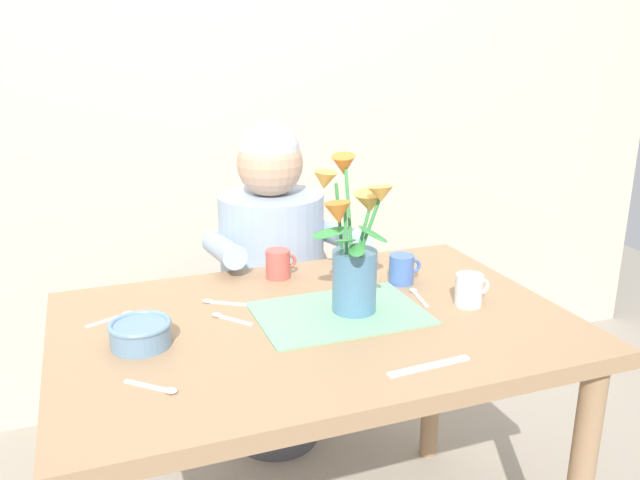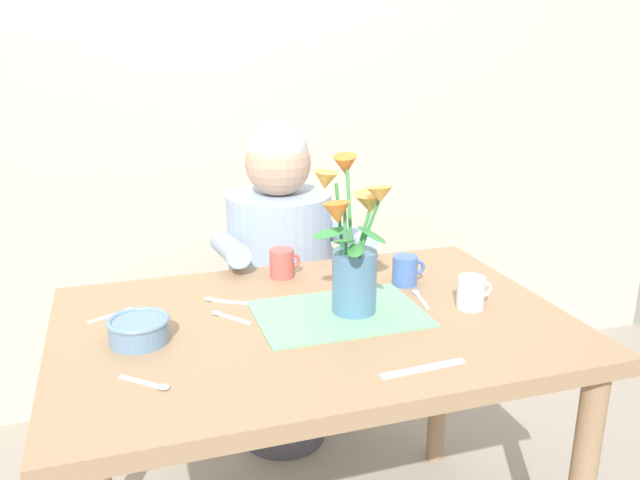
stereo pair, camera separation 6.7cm
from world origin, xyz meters
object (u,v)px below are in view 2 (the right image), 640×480
(tea_cup, at_px, (471,292))
(ceramic_mug, at_px, (281,263))
(dinner_knife, at_px, (423,369))
(seated_person, at_px, (281,292))
(coffee_cup, at_px, (405,270))
(ceramic_bowl, at_px, (139,329))
(flower_vase, at_px, (354,251))

(tea_cup, height_order, ceramic_mug, same)
(ceramic_mug, bearing_deg, dinner_knife, -76.85)
(seated_person, xyz_separation_m, dinner_knife, (0.06, -0.92, 0.18))
(seated_person, xyz_separation_m, coffee_cup, (0.23, -0.47, 0.22))
(tea_cup, xyz_separation_m, ceramic_mug, (-0.39, 0.35, 0.00))
(ceramic_bowl, bearing_deg, ceramic_mug, 36.54)
(seated_person, height_order, dinner_knife, seated_person)
(seated_person, distance_m, ceramic_bowl, 0.80)
(dinner_knife, bearing_deg, ceramic_mug, 99.88)
(ceramic_bowl, height_order, ceramic_mug, ceramic_mug)
(tea_cup, bearing_deg, seated_person, 115.36)
(ceramic_bowl, relative_size, dinner_knife, 0.72)
(flower_vase, height_order, ceramic_bowl, flower_vase)
(flower_vase, bearing_deg, ceramic_mug, 110.47)
(flower_vase, xyz_separation_m, ceramic_mug, (-0.11, 0.29, -0.12))
(seated_person, relative_size, dinner_knife, 5.97)
(coffee_cup, bearing_deg, dinner_knife, -110.66)
(ceramic_mug, bearing_deg, ceramic_bowl, -143.46)
(ceramic_mug, xyz_separation_m, coffee_cup, (0.31, -0.16, 0.00))
(ceramic_mug, bearing_deg, flower_vase, -69.53)
(ceramic_bowl, relative_size, coffee_cup, 1.46)
(flower_vase, height_order, coffee_cup, flower_vase)
(tea_cup, bearing_deg, flower_vase, 167.15)
(flower_vase, bearing_deg, ceramic_bowl, -179.01)
(dinner_knife, height_order, coffee_cup, coffee_cup)
(flower_vase, distance_m, ceramic_bowl, 0.52)
(seated_person, xyz_separation_m, ceramic_mug, (-0.08, -0.32, 0.22))
(seated_person, distance_m, tea_cup, 0.77)
(flower_vase, distance_m, tea_cup, 0.32)
(seated_person, distance_m, ceramic_mug, 0.39)
(ceramic_mug, height_order, coffee_cup, same)
(ceramic_bowl, height_order, coffee_cup, coffee_cup)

